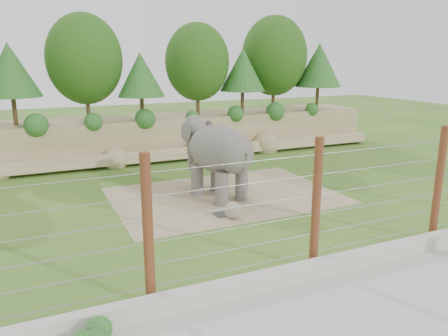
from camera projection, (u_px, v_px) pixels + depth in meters
name	position (u px, v px, depth m)	size (l,w,h in m)	color
ground	(245.00, 219.00, 17.17)	(90.00, 90.00, 0.00)	#356921
back_embankment	(163.00, 93.00, 27.62)	(30.00, 5.52, 8.77)	olive
dirt_patch	(225.00, 196.00, 20.01)	(10.00, 7.00, 0.02)	#93865A
drain_grate	(226.00, 214.00, 17.62)	(1.00, 0.60, 0.03)	#262628
elephant	(219.00, 160.00, 19.36)	(1.83, 4.27, 3.46)	#55524C
stone_ball	(233.00, 210.00, 17.07)	(0.68, 0.68, 0.68)	gray
retaining_wall	(323.00, 267.00, 12.69)	(26.00, 0.35, 0.50)	beige
walkway	(371.00, 309.00, 10.99)	(26.00, 4.00, 0.01)	beige
barrier_fence	(316.00, 204.00, 12.71)	(20.26, 0.26, 4.00)	#552A13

